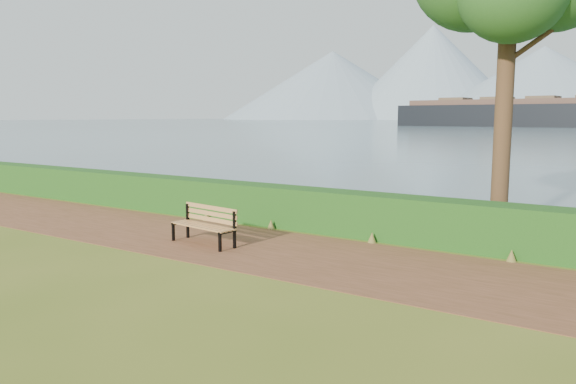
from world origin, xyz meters
The scene contains 5 objects.
ground centered at (0.00, 0.00, 0.00)m, with size 140.00×140.00×0.00m, color #4E621C.
path centered at (0.00, 0.30, 0.01)m, with size 40.00×3.40×0.01m, color #56351D.
hedge centered at (0.00, 2.60, 0.50)m, with size 32.00×0.85×1.00m, color #164012.
bench centered at (-1.36, -0.03, 0.48)m, with size 1.71×0.71×0.83m.
cargo_ship centered at (-12.54, 142.26, 3.54)m, with size 78.94×18.69×23.74m.
Camera 1 is at (6.69, -8.97, 2.76)m, focal length 35.00 mm.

